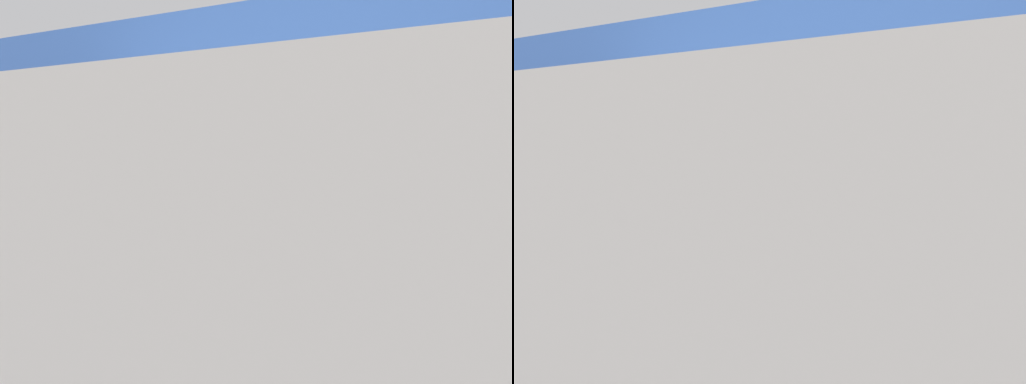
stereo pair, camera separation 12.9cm
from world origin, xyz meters
TOP-DOWN VIEW (x-y plane):
  - ground at (0.00, 0.00)m, footprint 80.00×80.00m
  - city_bus at (0.14, 1.43)m, footprint 11.54×2.85m
  - parked_van at (-7.55, 5.51)m, footprint 4.80×2.17m
  - bicycle_red at (8.90, 5.66)m, footprint 1.77×0.44m
  - bicycle_orange at (7.49, 3.17)m, footprint 1.77×0.44m
  - lane_dash_leftmost at (-6.00, -2.68)m, footprint 2.00×0.20m
  - lane_dash_left at (-2.00, -2.68)m, footprint 2.00×0.20m
  - lane_dash_centre at (2.00, -2.68)m, footprint 2.00×0.20m
  - lane_dash_right at (6.00, -2.68)m, footprint 2.00×0.20m
  - pedestrian_overpass at (0.00, 9.12)m, footprint 24.15×2.60m
  - station_building at (-6.22, 13.57)m, footprint 9.00×5.04m

SIDE VIEW (x-z plane):
  - ground at x=0.00m, z-range 0.00..0.00m
  - lane_dash_leftmost at x=-6.00m, z-range 0.00..0.01m
  - lane_dash_left at x=-2.00m, z-range 0.00..0.01m
  - lane_dash_centre at x=2.00m, z-range 0.00..0.01m
  - lane_dash_right at x=6.00m, z-range 0.00..0.01m
  - bicycle_red at x=8.90m, z-range -0.11..0.85m
  - bicycle_orange at x=7.49m, z-range -0.11..0.85m
  - parked_van at x=-7.55m, z-range 0.16..2.21m
  - city_bus at x=0.14m, z-range 0.31..3.46m
  - station_building at x=-6.22m, z-range 0.00..4.20m
  - pedestrian_overpass at x=0.00m, z-range 1.41..7.69m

